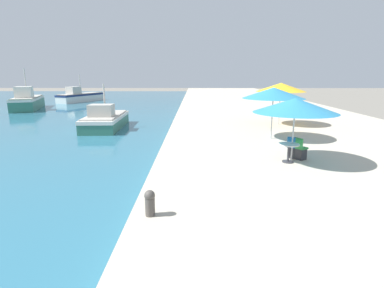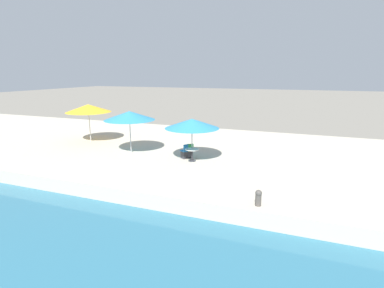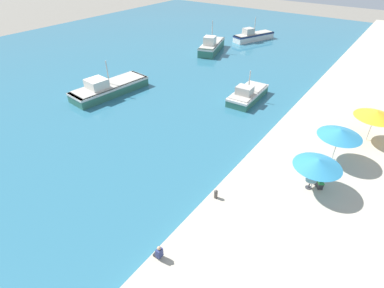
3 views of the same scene
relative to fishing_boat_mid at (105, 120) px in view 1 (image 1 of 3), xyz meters
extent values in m
cube|color=#BCB29E|center=(13.33, 6.39, -0.33)|extent=(16.00, 90.00, 0.77)
cube|color=#33705B|center=(0.00, 0.10, -0.19)|extent=(2.72, 6.31, 0.97)
cube|color=silver|center=(0.00, 0.10, 0.17)|extent=(2.77, 6.37, 0.25)
cube|color=#ADA89E|center=(0.00, 0.10, 0.34)|extent=(2.50, 5.80, 0.10)
cube|color=#B7B2A8|center=(0.04, -0.98, 0.83)|extent=(1.77, 1.44, 0.87)
cylinder|color=#B7B2A8|center=(0.00, 0.10, 1.55)|extent=(0.12, 0.12, 2.32)
cube|color=#33705B|center=(-13.06, 12.88, 0.01)|extent=(4.71, 8.23, 1.38)
cube|color=silver|center=(-13.06, 12.88, 0.58)|extent=(4.78, 8.32, 0.25)
cube|color=#ADA89E|center=(-13.06, 12.88, 0.75)|extent=(4.34, 7.57, 0.10)
cube|color=silver|center=(-12.64, 11.57, 1.42)|extent=(2.14, 2.17, 1.24)
cylinder|color=#B7B2A8|center=(-13.06, 12.88, 2.46)|extent=(0.12, 0.12, 3.31)
cube|color=silver|center=(-10.45, 22.97, -0.10)|extent=(4.88, 8.21, 1.16)
cube|color=navy|center=(-10.45, 22.97, 0.36)|extent=(4.95, 8.30, 0.25)
cube|color=#ADA89E|center=(-10.45, 22.97, 0.53)|extent=(4.49, 7.55, 0.10)
cube|color=#B7B2A8|center=(-10.98, 21.66, 1.10)|extent=(1.97, 2.17, 1.04)
cylinder|color=#B7B2A8|center=(-10.45, 22.97, 1.97)|extent=(0.12, 0.12, 2.78)
cylinder|color=#B7B7B7|center=(10.75, -11.51, 1.10)|extent=(0.06, 0.06, 2.10)
cone|color=teal|center=(10.75, -11.51, 2.28)|extent=(3.18, 3.18, 0.56)
cylinder|color=#B7B7B7|center=(11.03, -7.13, 1.20)|extent=(0.06, 0.06, 2.29)
cone|color=teal|center=(11.03, -7.13, 2.48)|extent=(3.25, 3.25, 0.57)
cylinder|color=#B7B7B7|center=(12.69, -2.53, 1.25)|extent=(0.06, 0.06, 2.39)
cone|color=yellow|center=(12.69, -2.53, 2.58)|extent=(3.29, 3.29, 0.58)
cylinder|color=#333338|center=(10.60, -11.57, 0.07)|extent=(0.44, 0.44, 0.04)
cylinder|color=#333338|center=(10.60, -11.57, 0.40)|extent=(0.08, 0.08, 0.70)
cylinder|color=beige|center=(10.60, -11.57, 0.77)|extent=(0.80, 0.80, 0.04)
cube|color=#2D2D33|center=(11.24, -11.17, 0.28)|extent=(0.47, 0.47, 0.45)
cube|color=#2D8E42|center=(11.24, -11.17, 0.53)|extent=(0.55, 0.55, 0.06)
cube|color=#2D8E42|center=(11.07, -11.27, 0.76)|extent=(0.26, 0.37, 0.40)
cube|color=#2D2D33|center=(10.98, -10.92, 0.28)|extent=(0.47, 0.47, 0.45)
cube|color=#1E66A3|center=(10.98, -10.92, 0.53)|extent=(0.55, 0.55, 0.06)
cube|color=#1E66A3|center=(10.88, -11.10, 0.76)|extent=(0.37, 0.26, 0.40)
cylinder|color=#4C4742|center=(5.84, -16.17, 0.28)|extent=(0.24, 0.24, 0.45)
sphere|color=#4C4742|center=(5.84, -16.17, 0.57)|extent=(0.26, 0.26, 0.26)
camera|label=1|loc=(6.93, -22.92, 3.44)|focal=28.00mm
camera|label=2|loc=(-5.27, -17.62, 5.16)|focal=28.00mm
camera|label=3|loc=(13.09, -28.96, 14.32)|focal=28.00mm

